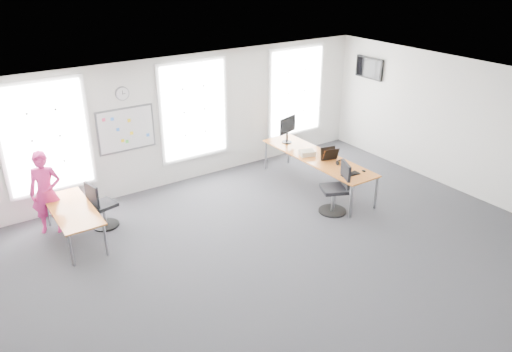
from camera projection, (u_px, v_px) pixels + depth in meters
floor at (284, 255)px, 9.14m from camera, size 10.00×10.00×0.00m
ceiling at (289, 96)px, 7.90m from camera, size 10.00×10.00×0.00m
wall_back at (182, 121)px, 11.54m from camera, size 10.00×0.00×10.00m
wall_front at (505, 309)px, 5.50m from camera, size 10.00×0.00×10.00m
wall_right at (466, 128)px, 11.06m from camera, size 0.00×10.00×10.00m
window_left at (46, 138)px, 9.91m from camera, size 1.60×0.06×2.20m
window_mid at (194, 110)px, 11.58m from camera, size 1.60×0.06×2.20m
window_right at (295, 92)px, 13.11m from camera, size 1.60×0.06×2.20m
desk_right at (317, 158)px, 11.48m from camera, size 0.85×3.18×0.77m
desk_left at (73, 211)px, 9.39m from camera, size 0.73×1.84×0.67m
chair_right at (337, 191)px, 10.47m from camera, size 0.67×0.67×1.12m
chair_left at (101, 208)px, 9.90m from camera, size 0.54×0.54×0.99m
person at (46, 193)px, 9.60m from camera, size 0.73×0.62×1.68m
whiteboard at (126, 130)px, 10.81m from camera, size 1.20×0.03×0.90m
wall_clock at (122, 94)px, 10.48m from camera, size 0.30×0.04×0.30m
tv at (369, 68)px, 12.97m from camera, size 0.06×0.90×0.55m
keyboard at (350, 174)px, 10.52m from camera, size 0.43×0.19×0.02m
mouse at (364, 171)px, 10.65m from camera, size 0.08×0.12×0.04m
lens_cap at (345, 167)px, 10.89m from camera, size 0.07×0.07×0.01m
headphones at (340, 162)px, 11.01m from camera, size 0.20×0.11×0.12m
laptop_sleeve at (329, 154)px, 11.20m from camera, size 0.38×0.28×0.30m
paper_stack at (307, 153)px, 11.50m from camera, size 0.40×0.35×0.12m
monitor at (288, 127)px, 12.11m from camera, size 0.58×0.24×0.66m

